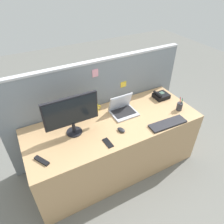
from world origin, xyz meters
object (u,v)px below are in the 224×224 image
object	(u,v)px
desk_phone	(161,96)
computer_mouse_right_hand	(121,130)
laptop	(122,109)
keyboard_main	(168,124)
cell_phone_black_slab	(108,143)
pen_cup	(180,106)
tv_remote	(42,161)
coffee_mug	(95,108)
desktop_monitor	(71,113)

from	to	relation	value
desk_phone	computer_mouse_right_hand	distance (m)	0.88
laptop	keyboard_main	bearing A→B (deg)	-52.52
keyboard_main	cell_phone_black_slab	world-z (taller)	keyboard_main
laptop	desk_phone	bearing A→B (deg)	3.51
keyboard_main	cell_phone_black_slab	size ratio (longest dim) A/B	3.12
pen_cup	tv_remote	bearing A→B (deg)	-179.32
desk_phone	tv_remote	world-z (taller)	desk_phone
tv_remote	coffee_mug	xyz separation A→B (m)	(0.78, 0.49, 0.04)
computer_mouse_right_hand	coffee_mug	size ratio (longest dim) A/B	0.86
cell_phone_black_slab	tv_remote	xyz separation A→B (m)	(-0.66, 0.08, 0.01)
laptop	coffee_mug	xyz separation A→B (m)	(-0.29, 0.18, -0.00)
cell_phone_black_slab	coffee_mug	size ratio (longest dim) A/B	1.27
keyboard_main	pen_cup	xyz separation A→B (m)	(0.31, 0.16, 0.04)
computer_mouse_right_hand	desk_phone	bearing A→B (deg)	3.96
desktop_monitor	cell_phone_black_slab	world-z (taller)	desktop_monitor
laptop	computer_mouse_right_hand	size ratio (longest dim) A/B	3.07
laptop	coffee_mug	world-z (taller)	laptop
laptop	computer_mouse_right_hand	xyz separation A→B (m)	(-0.19, -0.30, -0.04)
desk_phone	cell_phone_black_slab	bearing A→B (deg)	-157.31
desk_phone	coffee_mug	xyz separation A→B (m)	(-0.92, 0.14, 0.02)
desk_phone	tv_remote	distance (m)	1.74
keyboard_main	computer_mouse_right_hand	bearing A→B (deg)	166.34
desk_phone	computer_mouse_right_hand	bearing A→B (deg)	-157.73
desk_phone	tv_remote	size ratio (longest dim) A/B	1.16
computer_mouse_right_hand	tv_remote	world-z (taller)	computer_mouse_right_hand
desk_phone	coffee_mug	bearing A→B (deg)	171.29
cell_phone_black_slab	tv_remote	distance (m)	0.67
desktop_monitor	keyboard_main	world-z (taller)	desktop_monitor
pen_cup	coffee_mug	distance (m)	1.06
laptop	tv_remote	bearing A→B (deg)	-163.66
cell_phone_black_slab	tv_remote	bearing A→B (deg)	170.10
tv_remote	desk_phone	bearing A→B (deg)	-18.39
computer_mouse_right_hand	coffee_mug	world-z (taller)	coffee_mug
tv_remote	desktop_monitor	bearing A→B (deg)	0.99
desk_phone	computer_mouse_right_hand	world-z (taller)	desk_phone
desk_phone	cell_phone_black_slab	distance (m)	1.13
tv_remote	cell_phone_black_slab	bearing A→B (deg)	-37.15
desktop_monitor	laptop	world-z (taller)	desktop_monitor
keyboard_main	coffee_mug	xyz separation A→B (m)	(-0.63, 0.63, 0.04)
coffee_mug	pen_cup	bearing A→B (deg)	-26.51
keyboard_main	cell_phone_black_slab	xyz separation A→B (m)	(-0.75, 0.05, -0.01)
laptop	tv_remote	xyz separation A→B (m)	(-1.07, -0.31, -0.04)
desk_phone	pen_cup	xyz separation A→B (m)	(0.03, -0.33, 0.02)
keyboard_main	coffee_mug	bearing A→B (deg)	137.61
desk_phone	computer_mouse_right_hand	xyz separation A→B (m)	(-0.82, -0.34, -0.02)
pen_cup	tv_remote	xyz separation A→B (m)	(-1.73, -0.02, -0.04)
desk_phone	tv_remote	xyz separation A→B (m)	(-1.70, -0.35, -0.02)
desk_phone	keyboard_main	size ratio (longest dim) A/B	0.43
keyboard_main	desk_phone	bearing A→B (deg)	61.96
computer_mouse_right_hand	tv_remote	bearing A→B (deg)	162.76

